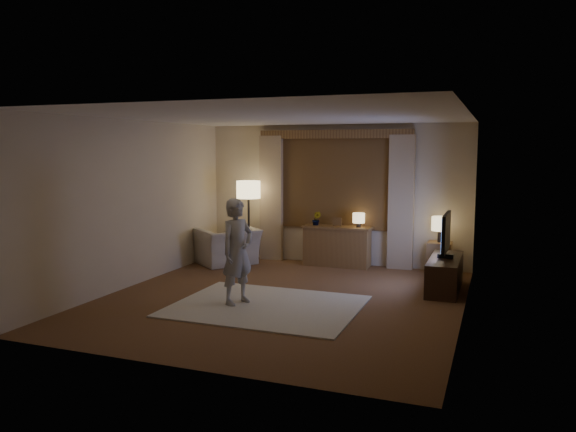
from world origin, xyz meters
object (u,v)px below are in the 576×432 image
at_px(sideboard, 337,247).
at_px(person, 237,251).
at_px(side_table, 439,258).
at_px(tv_stand, 445,274).
at_px(armchair, 228,246).

relative_size(sideboard, person, 0.82).
bearing_deg(sideboard, person, -101.00).
xyz_separation_m(side_table, tv_stand, (0.19, -1.11, -0.03)).
relative_size(armchair, person, 0.71).
bearing_deg(person, tv_stand, -31.95).
xyz_separation_m(sideboard, person, (-0.58, -2.99, 0.40)).
bearing_deg(armchair, person, 67.16).
bearing_deg(armchair, sideboard, 143.47).
bearing_deg(person, armchair, 52.65).
bearing_deg(sideboard, side_table, -1.56).
bearing_deg(side_table, person, -129.42).
relative_size(sideboard, armchair, 1.16).
bearing_deg(armchair, side_table, 135.18).
distance_m(armchair, tv_stand, 4.04).
bearing_deg(sideboard, armchair, -164.05).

